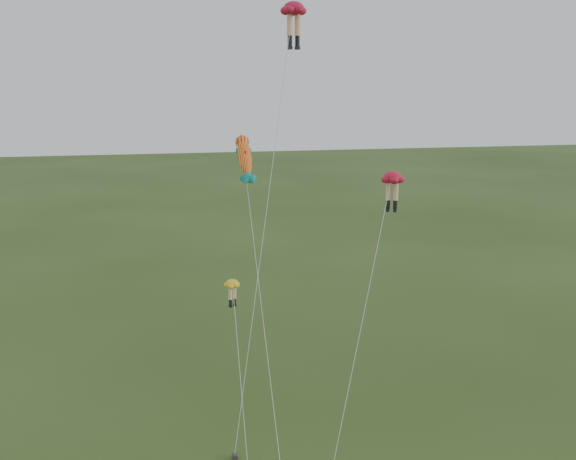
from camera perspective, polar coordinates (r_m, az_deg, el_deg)
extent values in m
plane|color=#2A4117|center=(35.30, -0.81, -19.35)|extent=(300.00, 300.00, 0.00)
ellipsoid|color=red|center=(39.36, 0.51, 19.12)|extent=(1.89, 1.89, 0.79)
cylinder|color=#F2BD8F|center=(39.17, 0.17, 17.77)|extent=(0.35, 0.35, 1.21)
cylinder|color=black|center=(39.10, 0.17, 16.45)|extent=(0.27, 0.27, 0.60)
cube|color=black|center=(39.08, 0.17, 15.88)|extent=(0.27, 0.39, 0.18)
cylinder|color=#F2BD8F|center=(39.37, 0.84, 17.75)|extent=(0.35, 0.35, 1.21)
cylinder|color=black|center=(39.30, 0.84, 16.43)|extent=(0.27, 0.27, 0.60)
cube|color=black|center=(39.28, 0.84, 15.86)|extent=(0.27, 0.39, 0.18)
cylinder|color=silver|center=(35.05, -1.97, 1.39)|extent=(5.03, 8.82, 23.27)
cube|color=black|center=(35.06, -4.75, -19.42)|extent=(0.25, 0.35, 0.24)
ellipsoid|color=red|center=(40.21, 9.28, 4.66)|extent=(1.99, 1.99, 0.74)
cylinder|color=#F2BD8F|center=(40.37, 8.91, 3.45)|extent=(0.33, 0.33, 1.13)
cylinder|color=black|center=(40.52, 8.87, 2.26)|extent=(0.26, 0.26, 0.57)
cube|color=black|center=(40.58, 8.85, 1.76)|extent=(0.31, 0.38, 0.16)
cylinder|color=#F2BD8F|center=(40.32, 9.55, 3.41)|extent=(0.33, 0.33, 1.13)
cylinder|color=black|center=(40.47, 9.51, 2.23)|extent=(0.26, 0.26, 0.57)
cube|color=black|center=(40.54, 9.49, 1.72)|extent=(0.31, 0.38, 0.16)
cylinder|color=silver|center=(36.17, 6.94, -6.50)|extent=(6.42, 9.79, 13.35)
ellipsoid|color=yellow|center=(35.08, -4.98, -4.75)|extent=(1.24, 1.24, 0.46)
cylinder|color=#F2BD8F|center=(35.17, -5.15, -5.63)|extent=(0.20, 0.20, 0.70)
cylinder|color=black|center=(35.34, -5.13, -6.43)|extent=(0.16, 0.16, 0.35)
cube|color=black|center=(35.42, -5.13, -6.77)|extent=(0.20, 0.23, 0.10)
cylinder|color=#F2BD8F|center=(35.33, -4.78, -5.54)|extent=(0.20, 0.20, 0.70)
cylinder|color=black|center=(35.49, -4.76, -6.34)|extent=(0.16, 0.16, 0.35)
cube|color=black|center=(35.57, -4.76, -6.68)|extent=(0.20, 0.23, 0.10)
cylinder|color=silver|center=(33.99, -4.31, -12.39)|extent=(0.07, 5.46, 8.25)
ellipsoid|color=#FFAE20|center=(38.65, -3.90, 6.70)|extent=(0.96, 2.98, 2.82)
sphere|color=#FFAE20|center=(38.65, -3.90, 6.70)|extent=(0.93, 1.29, 1.27)
cone|color=teal|center=(38.65, -3.90, 6.70)|extent=(0.73, 1.21, 1.21)
cone|color=teal|center=(38.65, -3.90, 6.70)|extent=(0.73, 1.21, 1.21)
cone|color=teal|center=(38.65, -3.90, 6.70)|extent=(0.41, 0.67, 0.68)
cone|color=teal|center=(38.65, -3.90, 6.70)|extent=(0.41, 0.67, 0.68)
cone|color=red|center=(38.65, -3.90, 6.70)|extent=(0.45, 0.67, 0.67)
cylinder|color=silver|center=(34.63, -2.38, -6.31)|extent=(0.06, 11.61, 14.48)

